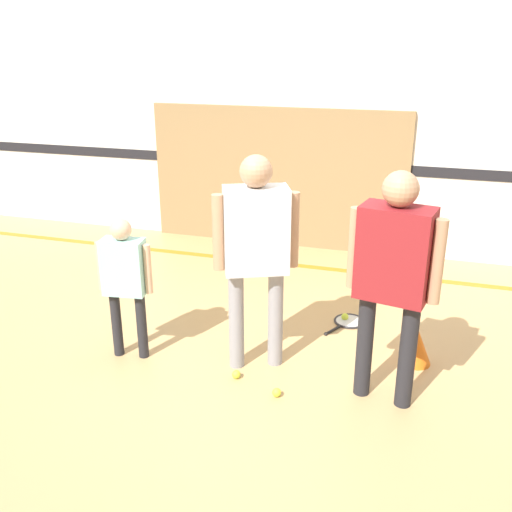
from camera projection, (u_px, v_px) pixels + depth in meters
ground_plane at (267, 368)px, 4.50m from camera, size 16.00×16.00×0.00m
wall_back at (336, 116)px, 6.53m from camera, size 16.00×0.07×3.20m
wall_panel at (276, 178)px, 6.92m from camera, size 3.14×0.05×1.69m
floor_stripe at (319, 268)px, 6.45m from camera, size 14.40×0.10×0.01m
person_instructor at (256, 241)px, 4.18m from camera, size 0.59×0.42×1.68m
person_student_left at (125, 274)px, 4.42m from camera, size 0.44×0.22×1.17m
person_student_right at (393, 266)px, 3.75m from camera, size 0.62×0.35×1.67m
racket_spare_on_floor at (348, 322)px, 5.20m from camera, size 0.39×0.52×0.03m
tennis_ball_near_instructor at (236, 374)px, 4.35m from camera, size 0.07×0.07×0.07m
tennis_ball_by_spare_racket at (345, 317)px, 5.25m from camera, size 0.07×0.07×0.07m
tennis_ball_stray_left at (277, 392)px, 4.12m from camera, size 0.07×0.07×0.07m
training_cone at (417, 346)px, 4.52m from camera, size 0.24×0.24×0.30m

